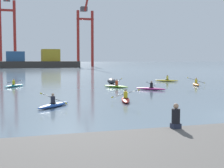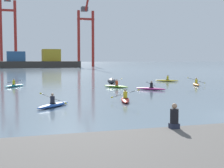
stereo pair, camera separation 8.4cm
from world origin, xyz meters
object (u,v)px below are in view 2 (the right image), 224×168
object	(u,v)px
kayak_orange	(196,84)
kayak_lime	(116,86)
gantry_crane_west	(8,22)
kayak_magenta	(151,88)
container_barge	(17,62)
kayak_red	(125,99)
capsized_dinghy	(112,81)
kayak_yellow	(167,80)
gantry_crane_west_mid	(86,28)
kayak_blue	(53,105)
seated_onlooker	(174,117)
kayak_teal	(14,85)

from	to	relation	value
kayak_orange	kayak_lime	bearing A→B (deg)	-179.39
gantry_crane_west	kayak_magenta	xyz separation A→B (m)	(14.44, -114.82, -18.62)
container_barge	kayak_red	xyz separation A→B (m)	(5.60, -108.25, -2.10)
capsized_dinghy	kayak_red	size ratio (longest dim) A/B	0.81
container_barge	kayak_yellow	xyz separation A→B (m)	(18.89, -88.82, -2.10)
gantry_crane_west_mid	capsized_dinghy	size ratio (longest dim) A/B	12.70
container_barge	kayak_yellow	size ratio (longest dim) A/B	15.94
kayak_red	gantry_crane_west	bearing A→B (deg)	94.06
gantry_crane_west_mid	kayak_yellow	bearing A→B (deg)	-96.08
kayak_orange	kayak_blue	xyz separation A→B (m)	(-19.20, -13.44, 0.00)
capsized_dinghy	kayak_lime	world-z (taller)	kayak_lime
gantry_crane_west	capsized_dinghy	distance (m)	107.59
container_barge	kayak_red	size ratio (longest dim) A/B	14.19
kayak_red	kayak_magenta	distance (m)	9.92
gantry_crane_west	capsized_dinghy	world-z (taller)	gantry_crane_west
kayak_yellow	seated_onlooker	xyz separation A→B (m)	(-16.12, -32.58, 0.99)
gantry_crane_west_mid	seated_onlooker	size ratio (longest dim) A/B	39.48
kayak_orange	kayak_blue	world-z (taller)	kayak_orange
kayak_magenta	gantry_crane_west	bearing A→B (deg)	97.17
gantry_crane_west	gantry_crane_west_mid	xyz separation A→B (m)	(32.62, -4.05, -1.97)
kayak_red	kayak_yellow	distance (m)	23.53
gantry_crane_west	kayak_teal	xyz separation A→B (m)	(0.82, -106.47, -18.62)
gantry_crane_west	kayak_blue	bearing A→B (deg)	-88.57
kayak_red	kayak_blue	world-z (taller)	kayak_red
kayak_magenta	kayak_yellow	world-z (taller)	same
container_barge	kayak_red	distance (m)	108.41
gantry_crane_west	kayak_yellow	xyz separation A→B (m)	(22.02, -103.51, -18.62)
kayak_yellow	kayak_magenta	bearing A→B (deg)	-123.83
kayak_red	kayak_orange	size ratio (longest dim) A/B	1.02
kayak_yellow	kayak_lime	bearing A→B (deg)	-143.68
container_barge	kayak_blue	bearing A→B (deg)	-90.01
gantry_crane_west	capsized_dinghy	size ratio (longest dim) A/B	14.33
kayak_lime	kayak_teal	xyz separation A→B (m)	(-11.05, 4.50, 0.00)
kayak_red	kayak_blue	xyz separation A→B (m)	(-5.62, -1.37, 0.00)
capsized_dinghy	container_barge	bearing A→B (deg)	96.32
capsized_dinghy	seated_onlooker	bearing A→B (deg)	-103.19
kayak_lime	container_barge	bearing A→B (deg)	95.19
capsized_dinghy	kayak_magenta	xyz separation A→B (m)	(1.30, -9.65, -0.18)
gantry_crane_west	kayak_teal	distance (m)	108.09
capsized_dinghy	kayak_lime	size ratio (longest dim) A/B	0.88
gantry_crane_west	gantry_crane_west_mid	size ratio (longest dim) A/B	1.13
kayak_red	kayak_teal	size ratio (longest dim) A/B	1.13
kayak_lime	gantry_crane_west	bearing A→B (deg)	96.11
capsized_dinghy	kayak_magenta	world-z (taller)	kayak_magenta
kayak_blue	kayak_teal	xyz separation A→B (m)	(-2.29, 17.83, 0.00)
gantry_crane_west	kayak_red	xyz separation A→B (m)	(8.73, -122.94, -18.62)
kayak_red	kayak_orange	distance (m)	18.17
kayak_orange	kayak_magenta	size ratio (longest dim) A/B	1.14
gantry_crane_west_mid	kayak_orange	world-z (taller)	gantry_crane_west_mid
kayak_teal	seated_onlooker	xyz separation A→B (m)	(5.08, -29.62, 0.99)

